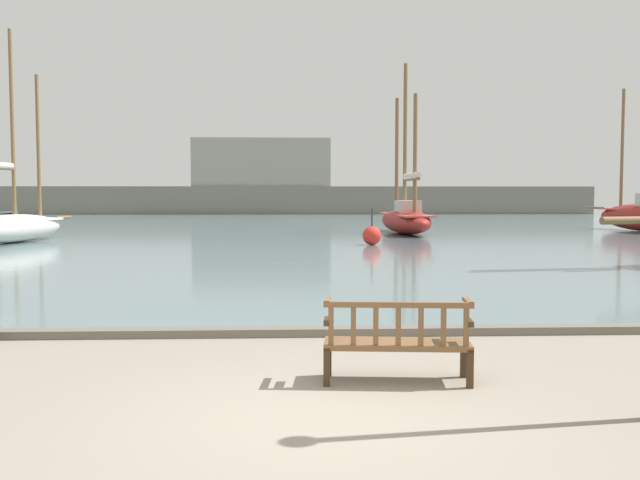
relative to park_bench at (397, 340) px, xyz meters
name	(u,v)px	position (x,y,z in m)	size (l,w,h in m)	color
ground_plane	(318,419)	(-0.92, -1.23, -0.47)	(160.00, 160.00, 0.00)	gray
harbor_water	(292,222)	(-0.92, 42.77, -0.43)	(100.00, 80.00, 0.08)	slate
quay_edge_kerb	(307,332)	(-0.92, 2.62, -0.41)	(40.00, 0.30, 0.12)	#675F54
park_bench	(397,340)	(0.00, 0.00, 0.00)	(1.64, 0.67, 0.92)	#3D2A19
sailboat_far_starboard	(13,225)	(-12.39, 21.77, 0.33)	(3.02, 7.51, 8.60)	silver
sailboat_distant_harbor	(406,217)	(4.65, 27.60, 0.42)	(2.25, 7.80, 8.42)	maroon
channel_buoy	(372,235)	(2.05, 19.76, -0.02)	(0.73, 0.73, 1.43)	red
far_breakwater	(284,191)	(-1.61, 61.78, 1.80)	(59.09, 2.40, 7.40)	slate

